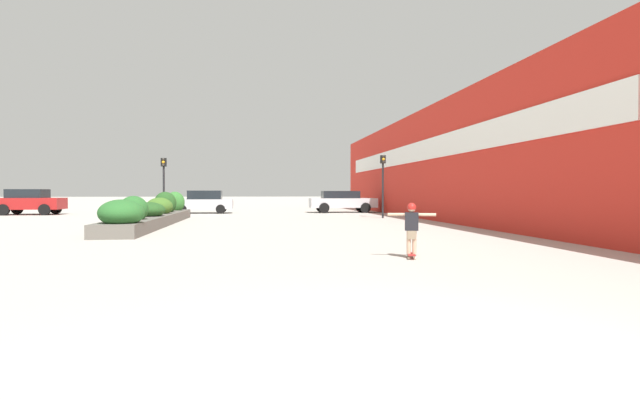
{
  "coord_description": "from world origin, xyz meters",
  "views": [
    {
      "loc": [
        -1.34,
        -4.28,
        1.48
      ],
      "look_at": [
        1.08,
        14.14,
        1.17
      ],
      "focal_mm": 28.0,
      "sensor_mm": 36.0,
      "label": 1
    }
  ],
  "objects": [
    {
      "name": "traffic_light_left",
      "position": [
        -6.17,
        23.32,
        2.26
      ],
      "size": [
        0.28,
        0.3,
        3.29
      ],
      "color": "black",
      "rests_on": "ground_plane"
    },
    {
      "name": "skateboard",
      "position": [
        2.12,
        6.42,
        0.07
      ],
      "size": [
        0.33,
        0.67,
        0.1
      ],
      "rotation": [
        0.0,
        0.0,
        -0.27
      ],
      "color": "maroon",
      "rests_on": "ground_plane"
    },
    {
      "name": "skateboarder",
      "position": [
        2.12,
        6.42,
        0.78
      ],
      "size": [
        1.04,
        0.34,
        1.14
      ],
      "rotation": [
        0.0,
        0.0,
        -0.27
      ],
      "color": "tan",
      "rests_on": "skateboard"
    },
    {
      "name": "planter_box",
      "position": [
        -5.76,
        18.25,
        0.51
      ],
      "size": [
        1.57,
        13.58,
        1.49
      ],
      "color": "#605B54",
      "rests_on": "ground_plane"
    },
    {
      "name": "car_rightmost",
      "position": [
        15.8,
        27.08,
        0.81
      ],
      "size": [
        4.68,
        1.84,
        1.55
      ],
      "rotation": [
        0.0,
        0.0,
        1.57
      ],
      "color": "#BCBCC1",
      "rests_on": "ground_plane"
    },
    {
      "name": "traffic_light_right",
      "position": [
        5.8,
        22.91,
        2.4
      ],
      "size": [
        0.28,
        0.3,
        3.52
      ],
      "color": "black",
      "rests_on": "ground_plane"
    },
    {
      "name": "ground_plane",
      "position": [
        0.0,
        0.0,
        0.0
      ],
      "size": [
        300.0,
        300.0,
        0.0
      ],
      "primitive_type": "plane",
      "color": "#ADA89E"
    },
    {
      "name": "car_center_right",
      "position": [
        -15.67,
        29.9,
        0.86
      ],
      "size": [
        3.89,
        2.01,
        1.65
      ],
      "rotation": [
        0.0,
        0.0,
        -1.57
      ],
      "color": "maroon",
      "rests_on": "ground_plane"
    },
    {
      "name": "building_wall_right",
      "position": [
        7.99,
        19.34,
        2.99
      ],
      "size": [
        0.67,
        45.76,
        5.97
      ],
      "color": "red",
      "rests_on": "ground_plane"
    },
    {
      "name": "car_center_left",
      "position": [
        -4.82,
        30.69,
        0.81
      ],
      "size": [
        4.07,
        1.97,
        1.56
      ],
      "rotation": [
        0.0,
        0.0,
        1.57
      ],
      "color": "#BCBCC1",
      "rests_on": "ground_plane"
    },
    {
      "name": "car_leftmost",
      "position": [
        4.85,
        30.66,
        0.82
      ],
      "size": [
        4.71,
        1.87,
        1.54
      ],
      "rotation": [
        0.0,
        0.0,
        -1.57
      ],
      "color": "#BCBCC1",
      "rests_on": "ground_plane"
    }
  ]
}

